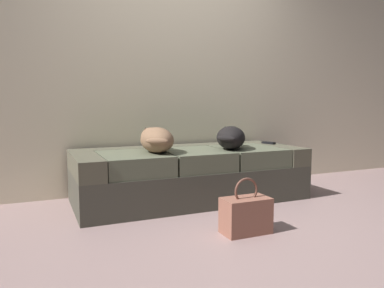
# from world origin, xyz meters

# --- Properties ---
(ground_plane) EXTENTS (10.00, 10.00, 0.00)m
(ground_plane) POSITION_xyz_m (0.00, 0.00, 0.00)
(ground_plane) COLOR gray
(back_wall) EXTENTS (6.40, 0.10, 2.80)m
(back_wall) POSITION_xyz_m (0.00, 1.49, 1.40)
(back_wall) COLOR beige
(back_wall) RESTS_ON ground
(couch) EXTENTS (2.03, 0.86, 0.46)m
(couch) POSITION_xyz_m (0.00, 0.96, 0.23)
(couch) COLOR #434237
(couch) RESTS_ON ground
(dog_tan) EXTENTS (0.30, 0.62, 0.21)m
(dog_tan) POSITION_xyz_m (-0.34, 0.88, 0.57)
(dog_tan) COLOR #856147
(dog_tan) RESTS_ON couch
(dog_dark) EXTENTS (0.43, 0.57, 0.21)m
(dog_dark) POSITION_xyz_m (0.35, 0.84, 0.56)
(dog_dark) COLOR black
(dog_dark) RESTS_ON couch
(tv_remote) EXTENTS (0.08, 0.16, 0.02)m
(tv_remote) POSITION_xyz_m (0.90, 1.03, 0.47)
(tv_remote) COLOR black
(tv_remote) RESTS_ON couch
(handbag) EXTENTS (0.32, 0.18, 0.38)m
(handbag) POSITION_xyz_m (-0.01, -0.01, 0.13)
(handbag) COLOR #935B49
(handbag) RESTS_ON ground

